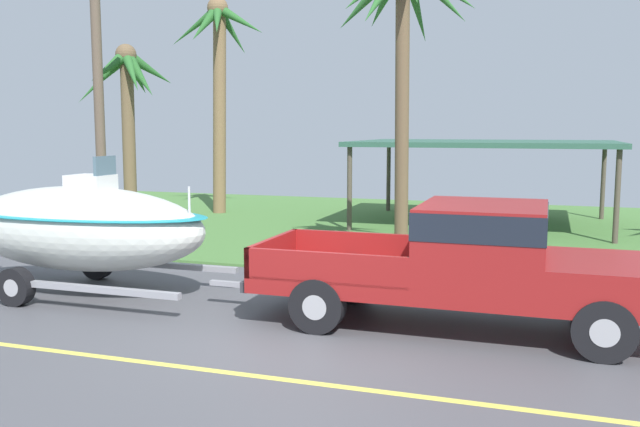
# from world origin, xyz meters

# --- Properties ---
(ground) EXTENTS (36.00, 22.00, 0.11)m
(ground) POSITION_xyz_m (0.00, 8.38, -0.01)
(ground) COLOR #4C4C51
(pickup_truck_towing) EXTENTS (6.02, 2.09, 1.84)m
(pickup_truck_towing) POSITION_xyz_m (2.35, 0.99, 1.03)
(pickup_truck_towing) COLOR maroon
(pickup_truck_towing) RESTS_ON ground
(boat_on_trailer) EXTENTS (6.13, 2.38, 2.45)m
(boat_on_trailer) POSITION_xyz_m (-4.54, 0.99, 1.18)
(boat_on_trailer) COLOR gray
(boat_on_trailer) RESTS_ON ground
(carport_awning) EXTENTS (7.43, 5.38, 2.55)m
(carport_awning) POSITION_xyz_m (1.42, 11.87, 2.43)
(carport_awning) COLOR #4C4238
(carport_awning) RESTS_ON ground
(palm_tree_near_right) EXTENTS (3.64, 2.86, 7.24)m
(palm_tree_near_right) POSITION_xyz_m (-7.38, 12.05, 5.14)
(palm_tree_near_right) COLOR brown
(palm_tree_near_right) RESTS_ON ground
(palm_tree_mid) EXTENTS (2.72, 2.70, 5.35)m
(palm_tree_mid) POSITION_xyz_m (-8.55, 8.46, 4.02)
(palm_tree_mid) COLOR brown
(palm_tree_mid) RESTS_ON ground
(palm_tree_far_right) EXTENTS (3.28, 3.53, 6.56)m
(palm_tree_far_right) POSITION_xyz_m (0.31, 5.17, 5.32)
(palm_tree_far_right) COLOR brown
(palm_tree_far_right) RESTS_ON ground
(utility_pole) EXTENTS (0.24, 1.80, 8.20)m
(utility_pole) POSITION_xyz_m (-7.10, 5.13, 4.25)
(utility_pole) COLOR brown
(utility_pole) RESTS_ON ground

